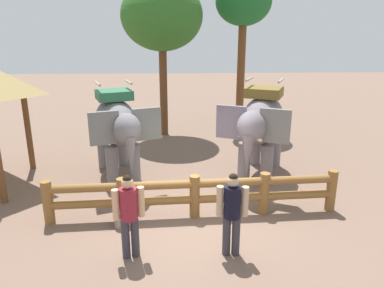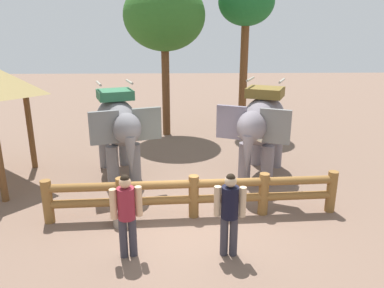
% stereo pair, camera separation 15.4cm
% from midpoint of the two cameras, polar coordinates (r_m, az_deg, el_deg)
% --- Properties ---
extents(ground_plane, '(60.00, 60.00, 0.00)m').
position_cam_midpoint_polar(ground_plane, '(8.90, -0.01, -11.90)').
color(ground_plane, brown).
extents(log_fence, '(7.00, 0.59, 1.05)m').
position_cam_midpoint_polar(log_fence, '(8.88, -0.09, -7.58)').
color(log_fence, brown).
rests_on(log_fence, ground).
extents(elephant_near_left, '(2.39, 3.42, 2.87)m').
position_cam_midpoint_polar(elephant_near_left, '(11.17, -11.77, 2.81)').
color(elephant_near_left, slate).
rests_on(elephant_near_left, ground).
extents(elephant_center, '(2.60, 3.49, 2.95)m').
position_cam_midpoint_polar(elephant_center, '(11.14, 10.14, 3.10)').
color(elephant_center, slate).
rests_on(elephant_center, ground).
extents(tourist_woman_in_black, '(0.62, 0.37, 1.74)m').
position_cam_midpoint_polar(tourist_woman_in_black, '(7.33, 5.57, -9.86)').
color(tourist_woman_in_black, '#33303A').
rests_on(tourist_woman_in_black, ground).
extents(tourist_man_in_blue, '(0.60, 0.40, 1.74)m').
position_cam_midpoint_polar(tourist_man_in_blue, '(7.34, -10.25, -10.03)').
color(tourist_man_in_blue, '#32303A').
rests_on(tourist_man_in_blue, ground).
extents(tree_far_left, '(3.21, 3.21, 6.18)m').
position_cam_midpoint_polar(tree_far_left, '(15.38, -4.95, 18.89)').
color(tree_far_left, brown).
rests_on(tree_far_left, ground).
extents(tree_back_center, '(2.30, 2.30, 6.37)m').
position_cam_midpoint_polar(tree_back_center, '(16.35, 7.61, 20.36)').
color(tree_back_center, brown).
rests_on(tree_back_center, ground).
extents(feed_bucket, '(0.37, 0.37, 0.39)m').
position_cam_midpoint_polar(feed_bucket, '(8.83, -11.14, -11.10)').
color(feed_bucket, gray).
rests_on(feed_bucket, ground).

